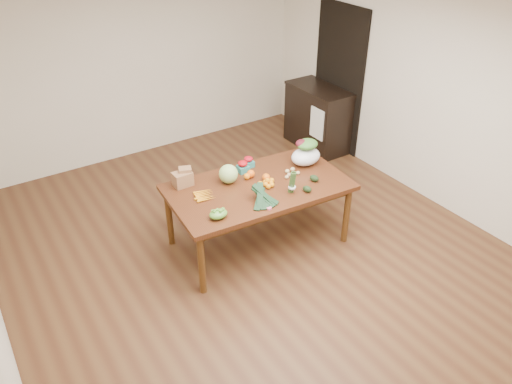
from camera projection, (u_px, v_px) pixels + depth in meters
floor at (255, 254)px, 5.48m from camera, size 6.00×6.00×0.00m
room_walls at (255, 144)px, 4.76m from camera, size 5.02×6.02×2.70m
dining_table at (258, 214)px, 5.47m from camera, size 1.97×1.20×0.75m
doorway_dark at (338, 79)px, 7.20m from camera, size 0.02×1.00×2.10m
cabinet at (317, 118)px, 7.46m from camera, size 0.52×1.02×0.94m
dish_towel at (317, 124)px, 7.09m from camera, size 0.02×0.28×0.45m
paper_bag at (182, 178)px, 5.23m from camera, size 0.28×0.24×0.19m
cabbage at (228, 174)px, 5.27m from camera, size 0.21×0.21×0.21m
strawberry_basket_a at (243, 168)px, 5.49m from camera, size 0.12×0.12×0.11m
strawberry_basket_b at (248, 163)px, 5.59m from camera, size 0.12×0.12×0.10m
orange_a at (247, 176)px, 5.36m from camera, size 0.07×0.07×0.07m
orange_b at (251, 174)px, 5.39m from camera, size 0.09×0.09×0.09m
orange_c at (266, 177)px, 5.33m from camera, size 0.08×0.08×0.08m
mandarin_cluster at (268, 182)px, 5.25m from camera, size 0.19×0.19×0.09m
carrots at (204, 195)px, 5.08m from camera, size 0.24×0.23×0.03m
snap_pea_bag at (218, 214)px, 4.75m from camera, size 0.19×0.14×0.08m
kale_bunch at (264, 197)px, 4.92m from camera, size 0.35×0.42×0.16m
asparagus_bundle at (292, 182)px, 5.09m from camera, size 0.09×0.12×0.26m
potato_a at (287, 177)px, 5.38m from camera, size 0.05×0.04×0.04m
potato_b at (289, 175)px, 5.42m from camera, size 0.05×0.04×0.04m
potato_c at (293, 169)px, 5.52m from camera, size 0.05×0.05×0.05m
potato_d at (287, 171)px, 5.49m from camera, size 0.05×0.05×0.04m
potato_e at (298, 173)px, 5.46m from camera, size 0.05×0.04×0.04m
avocado_a at (307, 189)px, 5.15m from camera, size 0.09×0.12×0.07m
avocado_b at (314, 178)px, 5.33m from camera, size 0.10×0.12×0.07m
salad_bag at (306, 153)px, 5.60m from camera, size 0.37×0.29×0.27m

